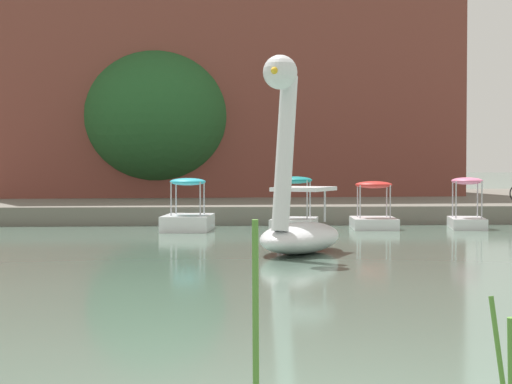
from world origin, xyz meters
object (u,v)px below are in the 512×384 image
object	(u,v)px
pedal_boat_teal	(294,214)
pedal_boat_red	(374,214)
pedal_boat_cyan	(188,216)
swan_boat	(297,212)
pedal_boat_pink	(467,211)
tree_willow_overhanging	(155,118)

from	to	relation	value
pedal_boat_teal	pedal_boat_red	size ratio (longest dim) A/B	1.05
pedal_boat_teal	pedal_boat_red	xyz separation A→B (m)	(2.26, 0.36, -0.04)
pedal_boat_red	pedal_boat_cyan	bearing A→B (deg)	-176.04
pedal_boat_cyan	pedal_boat_teal	size ratio (longest dim) A/B	1.08
pedal_boat_teal	swan_boat	bearing A→B (deg)	-95.49
pedal_boat_red	pedal_boat_pink	bearing A→B (deg)	-1.86
pedal_boat_pink	tree_willow_overhanging	bearing A→B (deg)	131.56
pedal_boat_pink	swan_boat	bearing A→B (deg)	-128.48
pedal_boat_red	pedal_boat_pink	xyz separation A→B (m)	(2.62, -0.09, 0.09)
pedal_boat_red	tree_willow_overhanging	xyz separation A→B (m)	(-6.60, 10.32, 3.23)
pedal_boat_cyan	tree_willow_overhanging	world-z (taller)	tree_willow_overhanging
swan_boat	pedal_boat_teal	size ratio (longest dim) A/B	1.86
swan_boat	pedal_boat_pink	size ratio (longest dim) A/B	1.95
swan_boat	pedal_boat_teal	xyz separation A→B (m)	(0.64, 6.66, -0.40)
pedal_boat_teal	pedal_boat_pink	distance (m)	4.88
pedal_boat_teal	tree_willow_overhanging	size ratio (longest dim) A/B	0.30
pedal_boat_teal	tree_willow_overhanging	world-z (taller)	tree_willow_overhanging
pedal_boat_cyan	pedal_boat_pink	size ratio (longest dim) A/B	1.13
swan_boat	pedal_boat_teal	bearing A→B (deg)	84.51
tree_willow_overhanging	pedal_boat_red	bearing A→B (deg)	-57.37
tree_willow_overhanging	pedal_boat_pink	bearing A→B (deg)	-48.44
swan_boat	pedal_boat_cyan	xyz separation A→B (m)	(-2.26, 6.67, -0.44)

